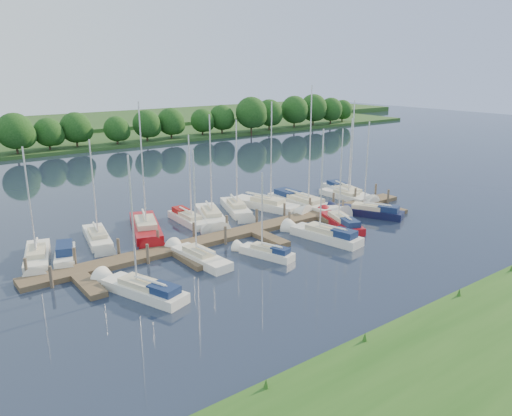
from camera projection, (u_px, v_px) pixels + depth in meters
ground at (310, 258)px, 39.75m from camera, size 260.00×260.00×0.00m
near_bank at (509, 340)px, 27.41m from camera, size 90.00×10.00×0.50m
dock at (255, 232)px, 45.29m from camera, size 40.00×6.00×0.40m
mooring_pilings at (248, 225)px, 46.05m from camera, size 38.24×2.84×2.00m
far_shore at (46, 142)px, 97.17m from camera, size 180.00×30.00×0.60m
distant_hill at (16, 127)px, 116.23m from camera, size 220.00×40.00×1.40m
treeline at (71, 128)px, 86.72m from camera, size 147.81×9.53×8.24m
sailboat_n_0 at (37, 258)px, 38.95m from camera, size 3.44×7.41×9.47m
motorboat at (65, 256)px, 39.29m from camera, size 2.85×5.33×1.57m
sailboat_n_2 at (98, 239)px, 43.30m from camera, size 2.93×7.39×9.30m
sailboat_n_3 at (146, 230)px, 45.59m from camera, size 4.85×9.65×12.30m
sailboat_n_4 at (190, 220)px, 48.26m from camera, size 1.87×6.99×9.01m
sailboat_n_5 at (212, 218)px, 49.34m from camera, size 4.42×8.43×10.78m
sailboat_n_6 at (236, 210)px, 52.03m from camera, size 4.01×7.73×10.03m
sailboat_n_7 at (269, 206)px, 53.19m from camera, size 4.38×9.21×11.74m
sailboat_n_8 at (305, 204)px, 53.91m from camera, size 2.65×10.59×13.35m
sailboat_n_9 at (347, 197)px, 57.08m from camera, size 1.88×7.51×9.52m
sailboat_n_10 at (348, 193)px, 58.81m from camera, size 3.96×9.15×11.39m
sailboat_s_0 at (142, 290)px, 33.36m from camera, size 3.89×7.64×9.81m
sailboat_s_1 at (198, 258)px, 39.08m from camera, size 2.19×7.13×9.14m
sailboat_s_2 at (265, 253)px, 39.97m from camera, size 2.65×5.46×7.16m
sailboat_s_3 at (324, 236)px, 43.87m from camera, size 3.03×7.89×10.14m
sailboat_s_4 at (340, 223)px, 47.54m from camera, size 3.86×7.41×9.61m
sailboat_s_5 at (368, 212)px, 50.82m from camera, size 4.57×7.48×9.96m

